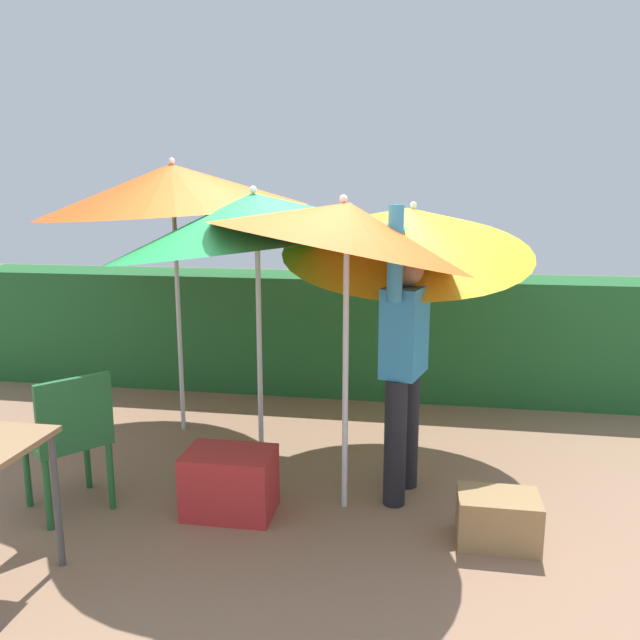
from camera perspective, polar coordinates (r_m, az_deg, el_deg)
ground_plane at (r=4.31m, az=-0.68°, el=-15.29°), size 24.00×24.00×0.00m
hedge_row at (r=6.21m, az=2.96°, el=-1.21°), size 8.00×0.70×1.16m
umbrella_rainbow at (r=4.23m, az=-5.92°, el=9.08°), size 2.05×2.02×2.10m
umbrella_orange at (r=5.09m, az=-13.27°, el=11.62°), size 2.11×2.10×2.24m
umbrella_yellow at (r=4.60m, az=7.93°, el=8.15°), size 1.84×1.85×2.09m
umbrella_navy at (r=3.68m, az=2.29°, el=8.50°), size 1.64×1.60×2.11m
person_vendor at (r=3.97m, az=7.66°, el=-3.32°), size 0.31×0.55×1.88m
chair_plastic at (r=4.14m, az=-21.89°, el=-9.60°), size 0.62×0.62×0.89m
cooler_box at (r=4.00m, az=-8.22°, el=-14.44°), size 0.54×0.36×0.40m
crate_cardboard at (r=3.82m, az=15.90°, el=-17.05°), size 0.45×0.31×0.29m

